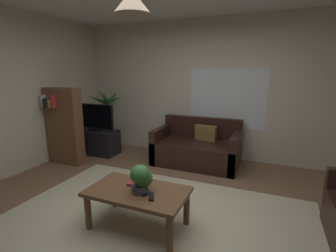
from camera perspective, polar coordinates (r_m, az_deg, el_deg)
name	(u,v)px	position (r m, az deg, el deg)	size (l,w,h in m)	color
floor	(158,219)	(3.11, -2.28, -20.62)	(5.46, 4.81, 0.02)	brown
rug	(150,228)	(2.95, -4.06, -22.31)	(3.55, 2.65, 0.01)	beige
wall_back	(210,90)	(4.93, 9.74, 8.20)	(5.58, 0.06, 2.67)	beige
window_pane	(227,99)	(4.85, 13.36, 6.03)	(1.44, 0.01, 1.12)	white
couch_under_window	(197,149)	(4.65, 6.70, -5.31)	(1.52, 0.88, 0.82)	black
coffee_table	(138,196)	(2.81, -6.98, -15.65)	(1.07, 0.62, 0.44)	brown
book_on_table_0	(134,184)	(2.89, -7.88, -12.98)	(0.14, 0.10, 0.03)	#B22D2D
remote_on_table_0	(151,196)	(2.61, -3.85, -15.86)	(0.05, 0.16, 0.02)	black
remote_on_table_1	(140,193)	(2.69, -6.35, -14.97)	(0.05, 0.16, 0.02)	black
potted_plant_on_table	(141,178)	(2.65, -6.16, -11.79)	(0.22, 0.26, 0.31)	#4C4C51
tv_stand	(97,142)	(5.38, -16.05, -3.49)	(0.90, 0.44, 0.50)	black
tv	(95,117)	(5.25, -16.54, 2.01)	(0.88, 0.16, 0.54)	black
potted_palm_corner	(109,123)	(5.68, -13.52, 0.69)	(0.72, 0.82, 1.38)	#4C4C51
bookshelf_corner	(64,125)	(4.93, -22.84, 0.12)	(0.70, 0.31, 1.40)	brown
pendant_lamp	(132,2)	(2.55, -8.26, 26.43)	(0.35, 0.35, 0.46)	black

